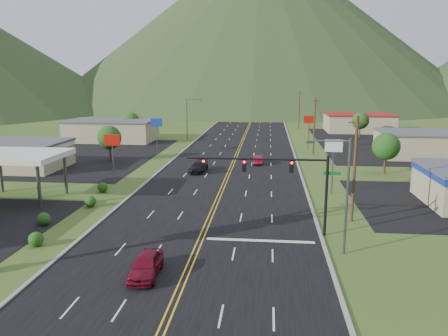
# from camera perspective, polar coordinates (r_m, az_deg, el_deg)

# --- Properties ---
(ground) EXTENTS (500.00, 500.00, 0.00)m
(ground) POSITION_cam_1_polar(r_m,az_deg,el_deg) (26.79, -7.14, -18.35)
(ground) COLOR #35501C
(ground) RESTS_ON ground
(road) EXTENTS (20.00, 460.00, 0.04)m
(road) POSITION_cam_1_polar(r_m,az_deg,el_deg) (26.79, -7.14, -18.35)
(road) COLOR black
(road) RESTS_ON ground
(curb_west) EXTENTS (0.30, 460.00, 0.14)m
(curb_west) POSITION_cam_1_polar(r_m,az_deg,el_deg) (30.53, -26.81, -15.63)
(curb_west) COLOR gray
(curb_west) RESTS_ON ground
(curb_east) EXTENTS (0.30, 460.00, 0.14)m
(curb_east) POSITION_cam_1_polar(r_m,az_deg,el_deg) (26.64, 15.98, -18.94)
(curb_east) COLOR gray
(curb_east) RESTS_ON ground
(traffic_signal) EXTENTS (13.10, 0.43, 7.00)m
(traffic_signal) POSITION_cam_1_polar(r_m,az_deg,el_deg) (37.43, 7.23, -0.79)
(traffic_signal) COLOR black
(traffic_signal) RESTS_ON ground
(streetlight_east) EXTENTS (3.28, 0.25, 9.00)m
(streetlight_east) POSITION_cam_1_polar(r_m,az_deg,el_deg) (34.04, 15.30, -2.64)
(streetlight_east) COLOR #59595E
(streetlight_east) RESTS_ON ground
(streetlight_west) EXTENTS (3.28, 0.25, 9.00)m
(streetlight_west) POSITION_cam_1_polar(r_m,az_deg,el_deg) (94.48, -4.69, 6.72)
(streetlight_west) COLOR #59595E
(streetlight_west) RESTS_ON ground
(gas_canopy) EXTENTS (10.00, 8.00, 5.30)m
(gas_canopy) POSITION_cam_1_polar(r_m,az_deg,el_deg) (53.03, -25.49, 1.35)
(gas_canopy) COLOR white
(gas_canopy) RESTS_ON ground
(building_west_mid) EXTENTS (14.40, 10.40, 4.10)m
(building_west_mid) POSITION_cam_1_polar(r_m,az_deg,el_deg) (72.07, -25.61, 1.71)
(building_west_mid) COLOR tan
(building_west_mid) RESTS_ON ground
(building_west_far) EXTENTS (18.40, 11.40, 4.50)m
(building_west_far) POSITION_cam_1_polar(r_m,az_deg,el_deg) (97.17, -14.42, 4.80)
(building_west_far) COLOR tan
(building_west_far) RESTS_ON ground
(building_east_mid) EXTENTS (14.40, 11.40, 4.30)m
(building_east_mid) POSITION_cam_1_polar(r_m,az_deg,el_deg) (82.72, 24.50, 2.88)
(building_east_mid) COLOR tan
(building_east_mid) RESTS_ON ground
(building_east_far) EXTENTS (16.40, 12.40, 4.50)m
(building_east_far) POSITION_cam_1_polar(r_m,az_deg,el_deg) (115.31, 17.15, 5.69)
(building_east_far) COLOR tan
(building_east_far) RESTS_ON ground
(pole_sign_west_a) EXTENTS (2.00, 0.18, 6.40)m
(pole_sign_west_a) POSITION_cam_1_polar(r_m,az_deg,el_deg) (56.65, -14.37, 2.91)
(pole_sign_west_a) COLOR #59595E
(pole_sign_west_a) RESTS_ON ground
(pole_sign_west_b) EXTENTS (2.00, 0.18, 6.40)m
(pole_sign_west_b) POSITION_cam_1_polar(r_m,az_deg,el_deg) (77.50, -8.80, 5.43)
(pole_sign_west_b) COLOR #59595E
(pole_sign_west_b) RESTS_ON ground
(pole_sign_east_a) EXTENTS (2.00, 0.18, 6.40)m
(pole_sign_east_a) POSITION_cam_1_polar(r_m,az_deg,el_deg) (51.78, 14.11, 2.12)
(pole_sign_east_a) COLOR #59595E
(pole_sign_east_a) RESTS_ON ground
(pole_sign_east_b) EXTENTS (2.00, 0.18, 6.40)m
(pole_sign_east_b) POSITION_cam_1_polar(r_m,az_deg,el_deg) (83.30, 11.04, 5.79)
(pole_sign_east_b) COLOR #59595E
(pole_sign_east_b) RESTS_ON ground
(tree_west_a) EXTENTS (3.84, 3.84, 5.82)m
(tree_west_a) POSITION_cam_1_polar(r_m,az_deg,el_deg) (72.81, -14.74, 3.86)
(tree_west_a) COLOR #382314
(tree_west_a) RESTS_ON ground
(tree_west_b) EXTENTS (3.84, 3.84, 5.82)m
(tree_west_b) POSITION_cam_1_polar(r_m,az_deg,el_deg) (99.79, -12.05, 6.03)
(tree_west_b) COLOR #382314
(tree_west_b) RESTS_ON ground
(tree_east_a) EXTENTS (3.84, 3.84, 5.82)m
(tree_east_a) POSITION_cam_1_polar(r_m,az_deg,el_deg) (65.38, 20.42, 2.65)
(tree_east_a) COLOR #382314
(tree_east_a) RESTS_ON ground
(tree_east_b) EXTENTS (3.84, 3.84, 5.82)m
(tree_east_b) POSITION_cam_1_polar(r_m,az_deg,el_deg) (103.05, 17.39, 5.92)
(tree_east_b) COLOR #382314
(tree_east_b) RESTS_ON ground
(utility_pole_a) EXTENTS (1.60, 0.28, 10.00)m
(utility_pole_a) POSITION_cam_1_polar(r_m,az_deg,el_deg) (42.15, 16.68, -0.07)
(utility_pole_a) COLOR #382314
(utility_pole_a) RESTS_ON ground
(utility_pole_b) EXTENTS (1.60, 0.28, 10.00)m
(utility_pole_b) POSITION_cam_1_polar(r_m,az_deg,el_deg) (78.39, 11.72, 5.45)
(utility_pole_b) COLOR #382314
(utility_pole_b) RESTS_ON ground
(utility_pole_c) EXTENTS (1.60, 0.28, 10.00)m
(utility_pole_c) POSITION_cam_1_polar(r_m,az_deg,el_deg) (118.11, 9.80, 7.57)
(utility_pole_c) COLOR #382314
(utility_pole_c) RESTS_ON ground
(utility_pole_d) EXTENTS (1.60, 0.28, 10.00)m
(utility_pole_d) POSITION_cam_1_polar(r_m,az_deg,el_deg) (157.96, 8.83, 8.61)
(utility_pole_d) COLOR #382314
(utility_pole_d) RESTS_ON ground
(mountain_n) EXTENTS (220.00, 220.00, 85.00)m
(mountain_n) POSITION_cam_1_polar(r_m,az_deg,el_deg) (244.34, 4.75, 18.55)
(mountain_n) COLOR #1E3216
(mountain_n) RESTS_ON ground
(car_red_near) EXTENTS (2.07, 4.68, 1.56)m
(car_red_near) POSITION_cam_1_polar(r_m,az_deg,el_deg) (31.02, -10.15, -12.44)
(car_red_near) COLOR maroon
(car_red_near) RESTS_ON ground
(car_dark_mid) EXTENTS (2.49, 5.17, 1.45)m
(car_dark_mid) POSITION_cam_1_polar(r_m,az_deg,el_deg) (62.92, -3.33, 0.11)
(car_dark_mid) COLOR black
(car_dark_mid) RESTS_ON ground
(car_red_far) EXTENTS (1.58, 4.15, 1.35)m
(car_red_far) POSITION_cam_1_polar(r_m,az_deg,el_deg) (69.01, 4.44, 1.09)
(car_red_far) COLOR maroon
(car_red_far) RESTS_ON ground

